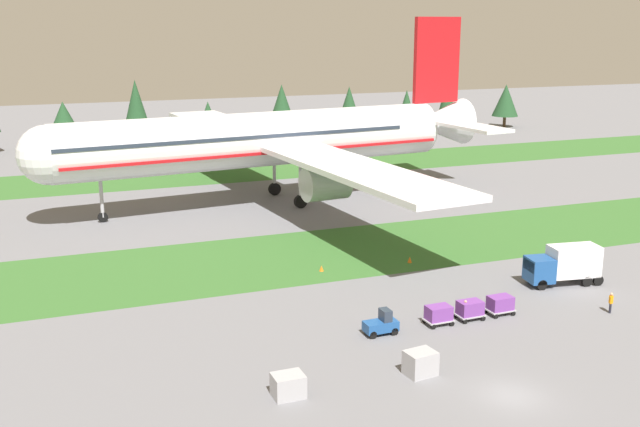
{
  "coord_description": "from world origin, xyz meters",
  "views": [
    {
      "loc": [
        -27.04,
        -36.6,
        23.16
      ],
      "look_at": [
        -0.16,
        34.13,
        4.0
      ],
      "focal_mm": 42.25,
      "sensor_mm": 36.0,
      "label": 1
    }
  ],
  "objects_px": {
    "taxiway_marker_1": "(410,260)",
    "ground_crew_loader": "(611,302)",
    "airliner": "(269,139)",
    "cargo_dolly_second": "(470,309)",
    "cargo_dolly_lead": "(439,314)",
    "uld_container_0": "(288,386)",
    "baggage_tug": "(382,324)",
    "uld_container_1": "(420,363)",
    "taxiway_marker_0": "(321,268)",
    "cargo_dolly_third": "(500,304)",
    "catering_truck": "(564,264)",
    "ground_crew_marshaller": "(465,309)"
  },
  "relations": [
    {
      "from": "cargo_dolly_third",
      "to": "ground_crew_loader",
      "type": "xyz_separation_m",
      "value": [
        8.7,
        -2.94,
        0.03
      ]
    },
    {
      "from": "cargo_dolly_second",
      "to": "ground_crew_loader",
      "type": "xyz_separation_m",
      "value": [
        11.6,
        -2.88,
        0.03
      ]
    },
    {
      "from": "cargo_dolly_second",
      "to": "taxiway_marker_1",
      "type": "distance_m",
      "value": 15.15
    },
    {
      "from": "catering_truck",
      "to": "uld_container_0",
      "type": "distance_m",
      "value": 32.35
    },
    {
      "from": "cargo_dolly_second",
      "to": "cargo_dolly_third",
      "type": "relative_size",
      "value": 1.0
    },
    {
      "from": "ground_crew_marshaller",
      "to": "uld_container_0",
      "type": "height_order",
      "value": "ground_crew_marshaller"
    },
    {
      "from": "ground_crew_marshaller",
      "to": "uld_container_0",
      "type": "xyz_separation_m",
      "value": [
        -17.26,
        -6.99,
        -0.19
      ]
    },
    {
      "from": "catering_truck",
      "to": "uld_container_1",
      "type": "xyz_separation_m",
      "value": [
        -20.9,
        -11.59,
        -1.12
      ]
    },
    {
      "from": "cargo_dolly_third",
      "to": "uld_container_0",
      "type": "bearing_deg",
      "value": 107.86
    },
    {
      "from": "ground_crew_loader",
      "to": "ground_crew_marshaller",
      "type": "bearing_deg",
      "value": -55.41
    },
    {
      "from": "uld_container_1",
      "to": "uld_container_0",
      "type": "bearing_deg",
      "value": 178.62
    },
    {
      "from": "cargo_dolly_second",
      "to": "uld_container_1",
      "type": "xyz_separation_m",
      "value": [
        -8.4,
        -7.31,
        -0.08
      ]
    },
    {
      "from": "cargo_dolly_lead",
      "to": "uld_container_1",
      "type": "relative_size",
      "value": 1.12
    },
    {
      "from": "ground_crew_loader",
      "to": "uld_container_1",
      "type": "relative_size",
      "value": 0.87
    },
    {
      "from": "cargo_dolly_lead",
      "to": "cargo_dolly_third",
      "type": "height_order",
      "value": "same"
    },
    {
      "from": "cargo_dolly_lead",
      "to": "cargo_dolly_second",
      "type": "distance_m",
      "value": 2.9
    },
    {
      "from": "taxiway_marker_0",
      "to": "ground_crew_marshaller",
      "type": "bearing_deg",
      "value": -68.14
    },
    {
      "from": "ground_crew_marshaller",
      "to": "taxiway_marker_0",
      "type": "relative_size",
      "value": 3.26
    },
    {
      "from": "cargo_dolly_third",
      "to": "ground_crew_marshaller",
      "type": "bearing_deg",
      "value": 91.48
    },
    {
      "from": "airliner",
      "to": "uld_container_1",
      "type": "xyz_separation_m",
      "value": [
        -5.28,
        -51.71,
        -7.8
      ]
    },
    {
      "from": "airliner",
      "to": "cargo_dolly_lead",
      "type": "bearing_deg",
      "value": 174.36
    },
    {
      "from": "uld_container_1",
      "to": "taxiway_marker_0",
      "type": "relative_size",
      "value": 3.75
    },
    {
      "from": "airliner",
      "to": "taxiway_marker_0",
      "type": "bearing_deg",
      "value": 166.76
    },
    {
      "from": "cargo_dolly_third",
      "to": "taxiway_marker_0",
      "type": "height_order",
      "value": "cargo_dolly_third"
    },
    {
      "from": "baggage_tug",
      "to": "cargo_dolly_second",
      "type": "xyz_separation_m",
      "value": [
        7.92,
        0.17,
        0.1
      ]
    },
    {
      "from": "cargo_dolly_lead",
      "to": "taxiway_marker_1",
      "type": "bearing_deg",
      "value": -20.52
    },
    {
      "from": "airliner",
      "to": "catering_truck",
      "type": "height_order",
      "value": "airliner"
    },
    {
      "from": "cargo_dolly_third",
      "to": "uld_container_1",
      "type": "xyz_separation_m",
      "value": [
        -11.3,
        -7.37,
        -0.08
      ]
    },
    {
      "from": "airliner",
      "to": "cargo_dolly_second",
      "type": "bearing_deg",
      "value": 178.1
    },
    {
      "from": "taxiway_marker_1",
      "to": "cargo_dolly_lead",
      "type": "bearing_deg",
      "value": -109.29
    },
    {
      "from": "ground_crew_marshaller",
      "to": "ground_crew_loader",
      "type": "bearing_deg",
      "value": 61.33
    },
    {
      "from": "cargo_dolly_second",
      "to": "catering_truck",
      "type": "distance_m",
      "value": 13.25
    },
    {
      "from": "airliner",
      "to": "uld_container_0",
      "type": "relative_size",
      "value": 38.28
    },
    {
      "from": "airliner",
      "to": "cargo_dolly_lead",
      "type": "distance_m",
      "value": 45.12
    },
    {
      "from": "cargo_dolly_second",
      "to": "cargo_dolly_lead",
      "type": "bearing_deg",
      "value": 90.0
    },
    {
      "from": "taxiway_marker_0",
      "to": "cargo_dolly_third",
      "type": "bearing_deg",
      "value": -58.03
    },
    {
      "from": "cargo_dolly_second",
      "to": "ground_crew_loader",
      "type": "bearing_deg",
      "value": -105.18
    },
    {
      "from": "uld_container_0",
      "to": "baggage_tug",
      "type": "bearing_deg",
      "value": 35.1
    },
    {
      "from": "baggage_tug",
      "to": "ground_crew_loader",
      "type": "xyz_separation_m",
      "value": [
        19.52,
        -2.71,
        0.13
      ]
    },
    {
      "from": "baggage_tug",
      "to": "taxiway_marker_1",
      "type": "bearing_deg",
      "value": -35.43
    },
    {
      "from": "cargo_dolly_third",
      "to": "taxiway_marker_0",
      "type": "distance_m",
      "value": 18.36
    },
    {
      "from": "ground_crew_loader",
      "to": "uld_container_0",
      "type": "xyz_separation_m",
      "value": [
        -29.36,
        -4.21,
        -0.19
      ]
    },
    {
      "from": "cargo_dolly_second",
      "to": "taxiway_marker_1",
      "type": "xyz_separation_m",
      "value": [
        2.36,
        14.96,
        -0.61
      ]
    },
    {
      "from": "cargo_dolly_third",
      "to": "cargo_dolly_second",
      "type": "bearing_deg",
      "value": 90.0
    },
    {
      "from": "ground_crew_loader",
      "to": "uld_container_0",
      "type": "relative_size",
      "value": 0.87
    },
    {
      "from": "baggage_tug",
      "to": "cargo_dolly_third",
      "type": "distance_m",
      "value": 10.83
    },
    {
      "from": "ground_crew_marshaller",
      "to": "taxiway_marker_0",
      "type": "distance_m",
      "value": 16.96
    },
    {
      "from": "taxiway_marker_1",
      "to": "ground_crew_loader",
      "type": "bearing_deg",
      "value": -62.62
    },
    {
      "from": "catering_truck",
      "to": "taxiway_marker_1",
      "type": "relative_size",
      "value": 11.73
    },
    {
      "from": "airliner",
      "to": "taxiway_marker_0",
      "type": "relative_size",
      "value": 143.36
    }
  ]
}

